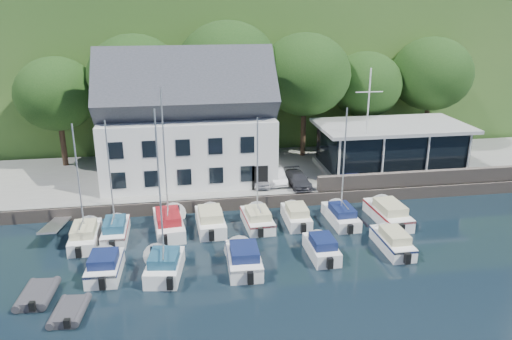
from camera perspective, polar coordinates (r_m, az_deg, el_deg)
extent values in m
plane|color=black|center=(30.11, 7.40, -12.29)|extent=(180.00, 180.00, 0.00)
cube|color=gray|center=(45.39, 1.26, -0.47)|extent=(60.00, 13.00, 1.00)
cube|color=#63584F|center=(39.43, 2.96, -3.55)|extent=(60.00, 0.30, 1.00)
cube|color=#2C5620|center=(87.30, -4.12, 13.83)|extent=(160.00, 75.00, 16.00)
cube|color=#63584F|center=(43.39, 18.57, -0.86)|extent=(18.00, 0.50, 1.20)
imported|color=silver|center=(41.15, 0.58, -0.95)|extent=(1.62, 3.43, 1.13)
imported|color=silver|center=(41.77, 2.30, -0.64)|extent=(1.39, 3.61, 1.17)
imported|color=#333338|center=(41.13, 4.80, -1.05)|extent=(1.79, 3.93, 1.11)
imported|color=navy|center=(43.31, 10.39, -0.20)|extent=(1.94, 3.69, 1.20)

